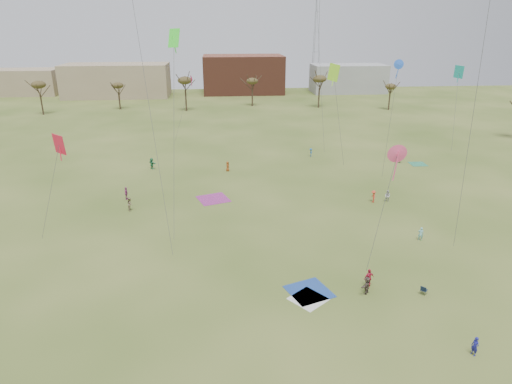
{
  "coord_description": "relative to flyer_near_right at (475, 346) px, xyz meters",
  "views": [
    {
      "loc": [
        -3.64,
        -30.37,
        21.76
      ],
      "look_at": [
        0.0,
        12.0,
        5.5
      ],
      "focal_mm": 31.03,
      "sensor_mm": 36.0,
      "label": 1
    }
  ],
  "objects": [
    {
      "name": "radio_tower",
      "position": [
        16.31,
        131.88,
        18.47
      ],
      "size": [
        1.51,
        1.72,
        41.0
      ],
      "color": "#9EA3A8",
      "rests_on": "ground"
    },
    {
      "name": "camp_chair_right",
      "position": [
        12.64,
        44.94,
        -0.48
      ],
      "size": [
        0.62,
        0.58,
        0.87
      ],
      "rotation": [
        0.0,
        0.0,
        4.87
      ],
      "color": "#161539",
      "rests_on": "ground"
    },
    {
      "name": "spectator_mid_d",
      "position": [
        -29.69,
        31.92,
        0.13
      ],
      "size": [
        0.43,
        1.02,
        1.74
      ],
      "primitive_type": "imported",
      "rotation": [
        0.0,
        0.0,
        1.57
      ],
      "color": "#993F73",
      "rests_on": "ground"
    },
    {
      "name": "spectator_mid_e",
      "position": [
        4.28,
        28.25,
        0.03
      ],
      "size": [
        0.91,
        0.94,
        1.53
      ],
      "primitive_type": "imported",
      "rotation": [
        0.0,
        0.0,
        5.34
      ],
      "color": "silver",
      "rests_on": "ground"
    },
    {
      "name": "flyer_far_a",
      "position": [
        -28.09,
        44.96,
        0.17
      ],
      "size": [
        1.54,
        1.59,
        1.81
      ],
      "primitive_type": "imported",
      "rotation": [
        0.0,
        0.0,
        2.32
      ],
      "color": "#2B8150",
      "rests_on": "ground"
    },
    {
      "name": "spectator_fore_a",
      "position": [
        -4.57,
        9.05,
        0.13
      ],
      "size": [
        1.09,
        0.69,
        1.73
      ],
      "primitive_type": "imported",
      "rotation": [
        0.0,
        0.0,
        3.43
      ],
      "color": "#BE203D",
      "rests_on": "ground"
    },
    {
      "name": "flyer_mid_b",
      "position": [
        2.37,
        28.24,
        0.07
      ],
      "size": [
        0.65,
        1.07,
        1.61
      ],
      "primitive_type": "imported",
      "rotation": [
        0.0,
        0.0,
        4.66
      ],
      "color": "#DA4329",
      "rests_on": "ground"
    },
    {
      "name": "flyer_near_right",
      "position": [
        0.0,
        0.0,
        0.0
      ],
      "size": [
        0.51,
        0.62,
        1.47
      ],
      "primitive_type": "imported",
      "rotation": [
        0.0,
        0.0,
        5.04
      ],
      "color": "navy",
      "rests_on": "ground"
    },
    {
      "name": "spectator_fore_b",
      "position": [
        -28.54,
        28.24,
        0.09
      ],
      "size": [
        0.66,
        0.82,
        1.64
      ],
      "primitive_type": "imported",
      "rotation": [
        0.0,
        0.0,
        1.61
      ],
      "color": "#8C7859",
      "rests_on": "ground"
    },
    {
      "name": "tree_line",
      "position": [
        -16.53,
        86.0,
        6.35
      ],
      "size": [
        117.44,
        49.32,
        8.91
      ],
      "color": "#3A2B1E",
      "rests_on": "ground"
    },
    {
      "name": "ground",
      "position": [
        -13.69,
        6.88,
        -0.74
      ],
      "size": [
        260.0,
        260.0,
        0.0
      ],
      "primitive_type": "plane",
      "color": "#385119",
      "rests_on": "ground"
    },
    {
      "name": "blanket_cream",
      "position": [
        -10.23,
        7.6,
        -0.73
      ],
      "size": [
        3.71,
        3.71,
        0.03
      ],
      "primitive_type": "cube",
      "rotation": [
        0.0,
        0.0,
        2.24
      ],
      "color": "white",
      "rests_on": "ground"
    },
    {
      "name": "blanket_plum",
      "position": [
        -18.32,
        31.1,
        -0.73
      ],
      "size": [
        4.84,
        4.84,
        0.03
      ],
      "primitive_type": "cube",
      "rotation": [
        0.0,
        0.0,
        0.34
      ],
      "color": "#982E81",
      "rests_on": "ground"
    },
    {
      "name": "flyer_far_c",
      "position": [
        -1.45,
        49.82,
        -0.02
      ],
      "size": [
        0.6,
        0.97,
        1.44
      ],
      "primitive_type": "imported",
      "rotation": [
        0.0,
        0.0,
        4.64
      ],
      "color": "#1F5D92",
      "rests_on": "ground"
    },
    {
      "name": "building_tan",
      "position": [
        -48.69,
        121.88,
        4.26
      ],
      "size": [
        32.0,
        14.0,
        10.0
      ],
      "primitive_type": "cube",
      "color": "#937F60",
      "rests_on": "ground"
    },
    {
      "name": "spectator_fore_c",
      "position": [
        -5.1,
        8.04,
        0.06
      ],
      "size": [
        1.31,
        1.44,
        1.6
      ],
      "primitive_type": "imported",
      "rotation": [
        0.0,
        0.0,
        4.01
      ],
      "color": "brown",
      "rests_on": "ground"
    },
    {
      "name": "building_tan_west",
      "position": [
        -78.69,
        128.88,
        3.26
      ],
      "size": [
        20.0,
        12.0,
        8.0
      ],
      "primitive_type": "cube",
      "color": "#937F60",
      "rests_on": "ground"
    },
    {
      "name": "blanket_olive",
      "position": [
        15.32,
        43.81,
        -0.73
      ],
      "size": [
        2.62,
        2.62,
        0.03
      ],
      "primitive_type": "cube",
      "rotation": [
        0.0,
        0.0,
        1.55
      ],
      "color": "#30845E",
      "rests_on": "ground"
    },
    {
      "name": "flyer_mid_c",
      "position": [
        3.84,
        17.31,
        0.02
      ],
      "size": [
        0.65,
        0.55,
        1.5
      ],
      "primitive_type": "imported",
      "rotation": [
        0.0,
        0.0,
        2.72
      ],
      "color": "#77C4C6",
      "rests_on": "ground"
    },
    {
      "name": "blanket_blue",
      "position": [
        -9.93,
        8.7,
        -0.73
      ],
      "size": [
        4.42,
        4.42,
        0.03
      ],
      "primitive_type": "cube",
      "rotation": [
        0.0,
        0.0,
        1.93
      ],
      "color": "#224694",
      "rests_on": "ground"
    },
    {
      "name": "kites_aloft",
      "position": [
        -7.67,
        32.36,
        21.12
      ],
      "size": [
        60.56,
        47.4,
        27.76
      ],
      "color": "#33E929",
      "rests_on": "ground"
    },
    {
      "name": "camp_chair_center",
      "position": [
        -0.24,
        7.46,
        -0.48
      ],
      "size": [
        0.74,
        0.74,
        0.87
      ],
      "rotation": [
        0.0,
        0.0,
        2.37
      ],
      "color": "#132036",
      "rests_on": "ground"
    },
    {
      "name": "flyer_far_b",
      "position": [
        -16.11,
        42.86,
        0.04
      ],
      "size": [
        0.77,
        0.9,
        1.55
      ],
      "primitive_type": "imported",
      "rotation": [
        0.0,
        0.0,
        1.13
      ],
      "color": "#97461A",
      "rests_on": "ground"
    },
    {
      "name": "building_grey",
      "position": [
        26.31,
        124.88,
        3.76
      ],
      "size": [
        24.0,
        12.0,
        9.0
      ],
      "primitive_type": "cube",
      "color": "gray",
      "rests_on": "ground"
    },
    {
      "name": "building_brick",
      "position": [
        -8.69,
        126.88,
        5.26
      ],
      "size": [
        26.0,
        16.0,
        12.0
      ],
      "primitive_type": "cube",
      "color": "brown",
      "rests_on": "ground"
    }
  ]
}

